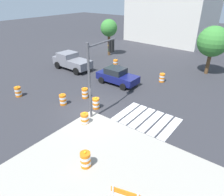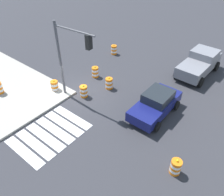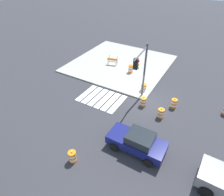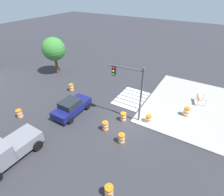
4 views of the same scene
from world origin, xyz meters
The scene contains 16 objects.
ground_plane centered at (0.00, 0.00, 0.00)m, with size 120.00×120.00×0.00m, color #2D2D33.
sidewalk_corner centered at (6.00, -6.00, 0.07)m, with size 12.00×12.00×0.15m, color #9E998E.
crosswalk_stripes centered at (4.00, 1.80, 0.01)m, with size 4.35×3.20×0.02m.
sports_car centered at (-1.77, 5.88, 0.81)m, with size 4.30×2.15×1.63m.
pickup_truck centered at (-8.88, 6.10, 0.97)m, with size 5.21×2.48×1.92m.
traffic_barrel_near_corner centered at (-0.10, 0.73, 0.45)m, with size 0.56×0.56×1.02m.
traffic_barrel_crosswalk_end centered at (1.70, 9.09, 0.45)m, with size 0.56×0.56×1.02m.
traffic_barrel_median_near centered at (-7.10, -1.94, 0.45)m, with size 0.56×0.56×1.02m.
traffic_barrel_median_far centered at (0.82, -1.50, 0.45)m, with size 0.56×0.56×1.02m.
traffic_barrel_far_curb centered at (-5.01, 9.94, 0.45)m, with size 0.56×0.56×1.02m.
traffic_barrel_lane_center centered at (-2.72, -0.48, 0.45)m, with size 0.56×0.56×1.02m.
traffic_barrel_opposite_curb centered at (-2.12, 1.53, 0.45)m, with size 0.56×0.56×1.02m.
traffic_barrel_on_sidewalk centered at (3.74, -4.42, 0.60)m, with size 0.56×0.56×1.02m.
construction_barricade centered at (6.73, -5.17, 0.72)m, with size 1.41×1.10×1.00m.
traffic_light_pole centered at (0.51, 0.53, 3.91)m, with size 0.57×3.29×5.50m.
street_tree_streetside_near centered at (4.69, 14.52, 3.63)m, with size 3.27×3.27×5.29m.
Camera 4 is at (-12.23, -5.22, 11.44)m, focal length 28.25 mm.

